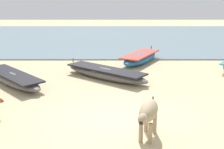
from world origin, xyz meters
The scene contains 6 objects.
ground centered at (0.00, 0.00, 0.00)m, with size 80.00×80.00×0.00m, color #CCB789.
sea_water centered at (0.00, 18.68, 0.04)m, with size 60.00×20.00×0.08m, color slate.
fishing_boat_1 centered at (-4.80, 3.78, 0.28)m, with size 3.97×4.14×0.70m.
fishing_boat_3 centered at (1.43, 8.02, 0.31)m, with size 2.90×3.99×0.77m.
fishing_boat_4 centered at (-0.60, 4.63, 0.28)m, with size 4.43×3.80×0.72m.
cow_adult_dun centered at (0.73, -1.30, 0.77)m, with size 0.84×1.62×1.08m.
Camera 1 is at (-0.27, -8.48, 3.88)m, focal length 44.94 mm.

